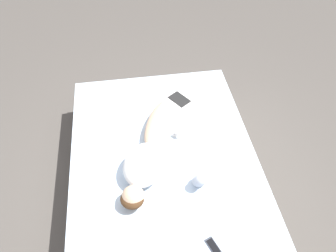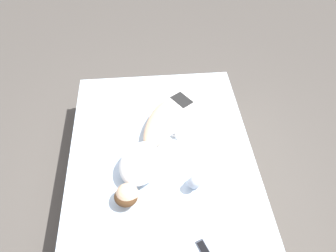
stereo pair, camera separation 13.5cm
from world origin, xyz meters
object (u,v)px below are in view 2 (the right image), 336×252
Objects in this scene: open_magazine at (189,96)px; coffee_mug at (179,134)px; person at (146,151)px; cell_phone at (203,249)px.

open_magazine is 4.88× the size of coffee_mug.
coffee_mug is (-0.32, -0.23, -0.06)m from person.
coffee_mug is 1.11m from cell_phone.
coffee_mug is at bearing -121.76° from person.
person is 0.40m from coffee_mug.
cell_phone is at bearing 93.36° from coffee_mug.
coffee_mug is 0.73× the size of cell_phone.
coffee_mug is (0.18, 0.57, 0.04)m from open_magazine.
open_magazine is 1.68m from cell_phone.
open_magazine is (-0.50, -0.80, -0.10)m from person.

